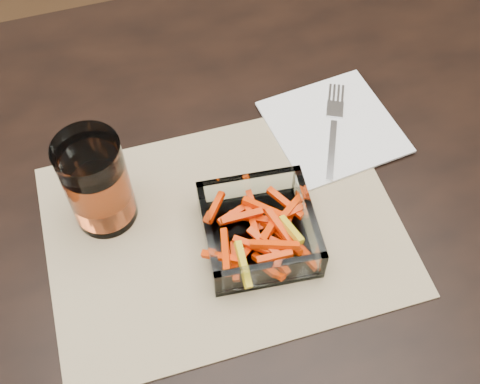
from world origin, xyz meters
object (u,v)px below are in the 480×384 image
at_px(tumbler, 98,185).
at_px(dining_table, 317,209).
at_px(glass_bowl, 259,231).
at_px(fork, 334,126).

bearing_deg(tumbler, dining_table, -5.29).
xyz_separation_m(dining_table, tumbler, (-0.29, 0.03, 0.16)).
distance_m(glass_bowl, fork, 0.21).
height_order(dining_table, tumbler, tumbler).
height_order(glass_bowl, fork, glass_bowl).
distance_m(tumbler, fork, 0.35).
height_order(dining_table, glass_bowl, glass_bowl).
relative_size(dining_table, tumbler, 11.41).
bearing_deg(fork, dining_table, -95.54).
xyz_separation_m(dining_table, fork, (0.04, 0.07, 0.10)).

